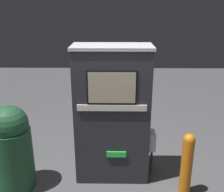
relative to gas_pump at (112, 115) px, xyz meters
name	(u,v)px	position (x,y,z in m)	size (l,w,h in m)	color
ground_plane	(112,184)	(0.00, -0.23, -0.95)	(14.00, 14.00, 0.00)	#4C4C4F
gas_pump	(112,115)	(0.00, 0.00, 0.00)	(1.10, 0.51, 1.90)	#28282D
safety_bollard	(187,163)	(0.96, -0.41, -0.49)	(0.15, 0.15, 0.88)	orange
trash_bin	(12,147)	(-1.31, -0.29, -0.35)	(0.51, 0.51, 1.18)	#1E4C2D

